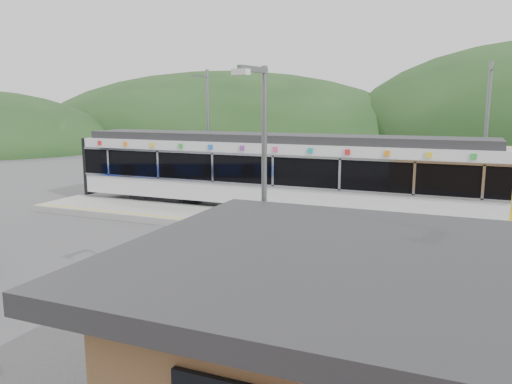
% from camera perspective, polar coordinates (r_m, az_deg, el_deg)
% --- Properties ---
extents(ground, '(120.00, 120.00, 0.00)m').
position_cam_1_polar(ground, '(17.86, 1.55, -6.69)').
color(ground, '#4C4C4F').
rests_on(ground, ground).
extents(hills, '(146.00, 149.00, 26.00)m').
position_cam_1_polar(hills, '(21.85, 22.19, -4.33)').
color(hills, '#1E3D19').
rests_on(hills, ground).
extents(platform, '(26.00, 3.20, 0.30)m').
position_cam_1_polar(platform, '(20.82, 4.84, -3.87)').
color(platform, '#9E9E99').
rests_on(platform, ground).
extents(yellow_line, '(26.00, 0.10, 0.01)m').
position_cam_1_polar(yellow_line, '(19.59, 3.68, -4.28)').
color(yellow_line, yellow).
rests_on(yellow_line, platform).
extents(train, '(20.44, 3.01, 3.74)m').
position_cam_1_polar(train, '(23.65, 2.13, 2.54)').
color(train, black).
rests_on(train, ground).
extents(catenary_mast_west, '(0.18, 1.80, 7.00)m').
position_cam_1_polar(catenary_mast_west, '(27.87, -5.54, 6.89)').
color(catenary_mast_west, slate).
rests_on(catenary_mast_west, ground).
extents(catenary_mast_east, '(0.18, 1.80, 7.00)m').
position_cam_1_polar(catenary_mast_east, '(24.58, 24.75, 5.63)').
color(catenary_mast_east, slate).
rests_on(catenary_mast_east, ground).
extents(station_shelter, '(9.20, 6.20, 3.00)m').
position_cam_1_polar(station_shelter, '(7.81, 19.91, -17.74)').
color(station_shelter, brown).
rests_on(station_shelter, ground).
extents(lamp_post, '(0.38, 1.07, 5.93)m').
position_cam_1_polar(lamp_post, '(10.99, 0.70, 1.76)').
color(lamp_post, slate).
rests_on(lamp_post, ground).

